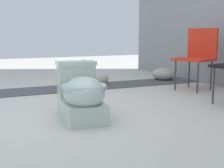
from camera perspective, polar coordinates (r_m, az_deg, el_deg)
The scene contains 6 objects.
ground_plane at distance 3.07m, azimuth -8.74°, elevation -5.27°, with size 14.00×14.00×0.00m, color beige.
gravel_strip at distance 4.42m, azimuth -6.97°, elevation -0.71°, with size 0.56×8.00×0.01m, color #4C4C51.
toilet at distance 2.80m, azimuth -5.59°, elevation -2.02°, with size 0.66×0.43×0.52m.
folding_chair_left at distance 4.40m, azimuth 15.46°, elevation 5.63°, with size 0.56×0.56×0.83m.
boulder_near at distance 4.64m, azimuth -2.36°, elevation 0.99°, with size 0.29×0.22×0.20m, color #ADA899.
boulder_far at distance 5.19m, azimuth 9.37°, elevation 1.80°, with size 0.37×0.32×0.21m, color #ADA899.
Camera 1 is at (2.87, -0.78, 0.77)m, focal length 50.00 mm.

